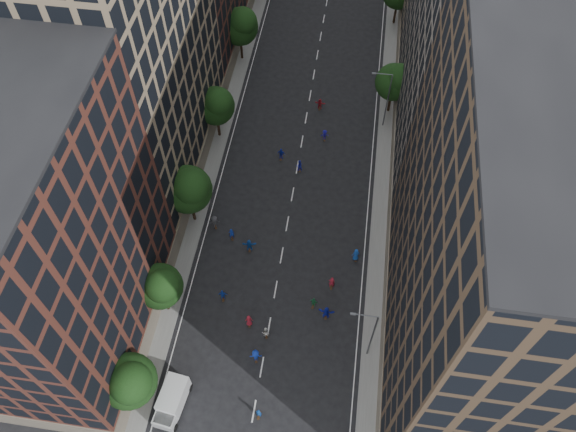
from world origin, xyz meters
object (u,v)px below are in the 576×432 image
object	(u,v)px
streetlamp_near	(371,334)
streetlamp_far	(386,98)
skater_0	(167,402)
skater_1	(259,413)
cargo_van	(172,401)

from	to	relation	value
streetlamp_near	streetlamp_far	size ratio (longest dim) A/B	1.00
streetlamp_near	streetlamp_far	distance (m)	33.00
skater_0	skater_1	world-z (taller)	skater_1
skater_0	skater_1	size ratio (longest dim) A/B	0.94
streetlamp_near	cargo_van	xyz separation A→B (m)	(-18.28, -8.07, -3.80)
cargo_van	skater_0	distance (m)	0.85
streetlamp_far	skater_0	distance (m)	45.42
streetlamp_far	skater_0	size ratio (longest dim) A/B	6.02
skater_1	streetlamp_far	bearing A→B (deg)	-99.24
cargo_van	skater_0	world-z (taller)	cargo_van
streetlamp_near	skater_0	bearing A→B (deg)	-156.82
streetlamp_far	skater_1	size ratio (longest dim) A/B	5.68
cargo_van	skater_1	size ratio (longest dim) A/B	3.20
skater_0	skater_1	distance (m)	9.08
streetlamp_far	skater_1	xyz separation A→B (m)	(-9.79, -40.84, -4.37)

